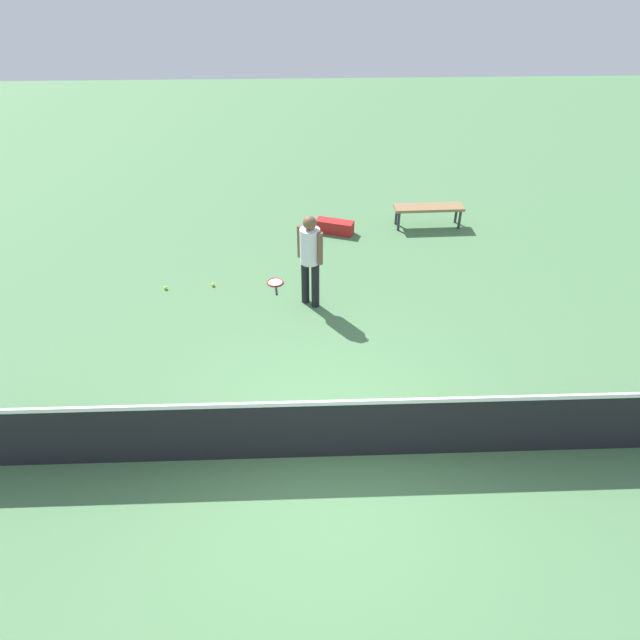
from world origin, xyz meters
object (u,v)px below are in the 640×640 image
(tennis_ball_midcourt, at_px, (213,285))
(courtside_bench, at_px, (429,209))
(equipment_bag, at_px, (333,227))
(player_near_side, at_px, (310,254))
(tennis_ball_near_player, at_px, (364,424))
(tennis_racket_near_player, at_px, (275,283))
(tennis_ball_by_net, at_px, (166,288))

(tennis_ball_midcourt, relative_size, courtside_bench, 0.04)
(equipment_bag, bearing_deg, player_near_side, 78.57)
(courtside_bench, distance_m, equipment_bag, 2.12)
(player_near_side, bearing_deg, equipment_bag, -101.43)
(tennis_ball_near_player, bearing_deg, tennis_ball_midcourt, -55.91)
(tennis_racket_near_player, distance_m, tennis_ball_midcourt, 1.16)
(tennis_racket_near_player, height_order, equipment_bag, equipment_bag)
(tennis_ball_by_net, bearing_deg, tennis_racket_near_player, -176.23)
(tennis_ball_by_net, bearing_deg, player_near_side, 168.08)
(tennis_racket_near_player, bearing_deg, tennis_ball_near_player, 109.49)
(tennis_racket_near_player, xyz_separation_m, courtside_bench, (-3.29, -2.27, 0.40))
(tennis_ball_near_player, height_order, tennis_ball_by_net, same)
(tennis_ball_near_player, xyz_separation_m, equipment_bag, (0.11, -5.76, 0.11))
(tennis_racket_near_player, height_order, tennis_ball_near_player, tennis_ball_near_player)
(player_near_side, relative_size, courtside_bench, 1.13)
(player_near_side, relative_size, tennis_ball_near_player, 25.76)
(tennis_ball_by_net, distance_m, courtside_bench, 5.84)
(tennis_ball_near_player, relative_size, courtside_bench, 0.04)
(tennis_ball_midcourt, distance_m, equipment_bag, 3.16)
(tennis_ball_by_net, height_order, courtside_bench, courtside_bench)
(equipment_bag, bearing_deg, tennis_ball_near_player, 91.09)
(player_near_side, height_order, tennis_ball_near_player, player_near_side)
(tennis_ball_near_player, xyz_separation_m, tennis_ball_by_net, (3.33, -3.57, 0.00))
(courtside_bench, bearing_deg, player_near_side, 48.26)
(tennis_ball_near_player, xyz_separation_m, courtside_bench, (-1.98, -5.97, 0.38))
(tennis_ball_midcourt, height_order, courtside_bench, courtside_bench)
(tennis_ball_near_player, bearing_deg, tennis_ball_by_net, -46.98)
(tennis_ball_by_net, xyz_separation_m, equipment_bag, (-3.22, -2.18, 0.11))
(tennis_ball_near_player, height_order, equipment_bag, equipment_bag)
(player_near_side, distance_m, tennis_ball_midcourt, 2.15)
(player_near_side, height_order, equipment_bag, player_near_side)
(player_near_side, xyz_separation_m, tennis_ball_midcourt, (1.81, -0.64, -0.98))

